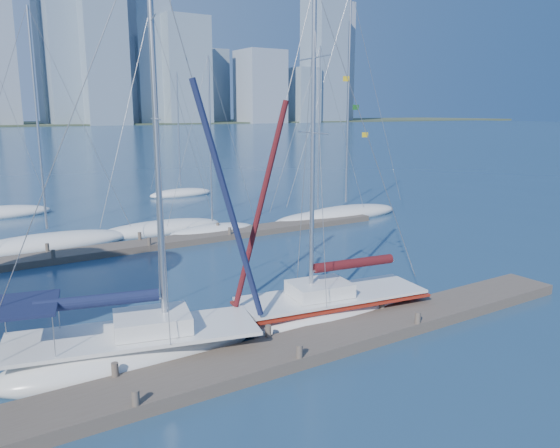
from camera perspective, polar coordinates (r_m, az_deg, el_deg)
ground at (r=17.70m, az=0.33°, el=-13.88°), size 700.00×700.00×0.00m
near_dock at (r=17.62m, az=0.34°, el=-13.30°), size 26.00×2.00×0.40m
far_dock at (r=32.15m, az=-12.27°, el=-1.95°), size 30.00×1.80×0.36m
sailboat_navy at (r=17.68m, az=-15.04°, el=-10.60°), size 8.58×4.58×13.29m
sailboat_maroon at (r=20.75m, az=5.43°, el=-6.99°), size 7.98×3.62×12.35m
bg_boat_1 at (r=33.64m, az=-23.05°, el=-1.86°), size 9.43×5.22×13.43m
bg_boat_2 at (r=35.68m, az=-12.39°, el=-0.45°), size 8.57×4.15×14.00m
bg_boat_3 at (r=34.56m, az=-7.05°, el=-0.72°), size 5.95×2.43×11.13m
bg_boat_4 at (r=38.69m, az=3.97°, el=0.69°), size 7.40×3.65×12.18m
bg_boat_5 at (r=40.08m, az=6.87°, el=1.13°), size 9.55×4.44×16.14m
bg_boat_7 at (r=50.70m, az=-10.31°, el=3.18°), size 6.04×2.54×11.26m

